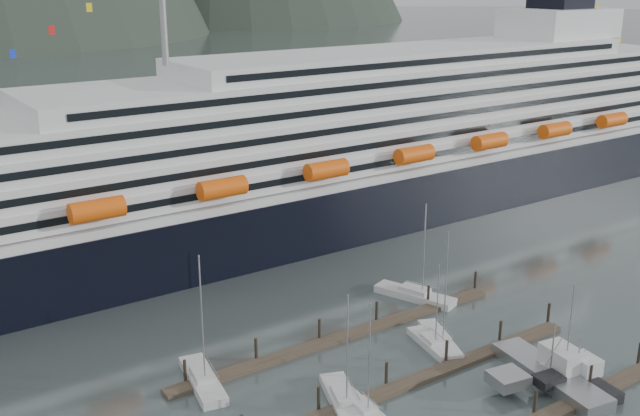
% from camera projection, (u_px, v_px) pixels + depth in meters
% --- Properties ---
extents(ground, '(1600.00, 1600.00, 0.00)m').
position_uv_depth(ground, '(465.00, 381.00, 83.55)').
color(ground, '#475253').
rests_on(ground, ground).
extents(cruise_ship, '(210.00, 30.40, 50.30)m').
position_uv_depth(cruise_ship, '(373.00, 150.00, 139.32)').
color(cruise_ship, black).
rests_on(cruise_ship, ground).
extents(dock_mid, '(48.18, 2.28, 3.20)m').
position_uv_depth(dock_mid, '(413.00, 380.00, 83.20)').
color(dock_mid, '#3F3228').
rests_on(dock_mid, ground).
extents(dock_far, '(48.18, 2.28, 3.20)m').
position_uv_depth(dock_far, '(344.00, 336.00, 93.43)').
color(dock_far, '#3F3228').
rests_on(dock_far, ground).
extents(sailboat_a, '(3.03, 8.30, 13.33)m').
position_uv_depth(sailboat_a, '(364.00, 412.00, 77.07)').
color(sailboat_a, '#BABABA').
rests_on(sailboat_a, ground).
extents(sailboat_b, '(6.38, 10.94, 13.74)m').
position_uv_depth(sailboat_b, '(344.00, 402.00, 78.68)').
color(sailboat_b, '#BABABA').
rests_on(sailboat_b, ground).
extents(sailboat_c, '(4.03, 8.71, 11.50)m').
position_uv_depth(sailboat_c, '(432.00, 344.00, 91.15)').
color(sailboat_c, '#BABABA').
rests_on(sailboat_c, ground).
extents(sailboat_d, '(6.03, 10.13, 15.27)m').
position_uv_depth(sailboat_d, '(440.00, 340.00, 92.04)').
color(sailboat_d, '#BABABA').
rests_on(sailboat_d, ground).
extents(sailboat_e, '(4.72, 11.07, 16.24)m').
position_uv_depth(sailboat_e, '(203.00, 381.00, 82.79)').
color(sailboat_e, '#BABABA').
rests_on(sailboat_e, ground).
extents(sailboat_g, '(6.78, 11.93, 14.65)m').
position_uv_depth(sailboat_g, '(415.00, 296.00, 104.62)').
color(sailboat_g, '#BABABA').
rests_on(sailboat_g, ground).
extents(sailboat_h, '(4.43, 9.89, 12.27)m').
position_uv_depth(sailboat_h, '(557.00, 374.00, 84.19)').
color(sailboat_h, '#BABABA').
rests_on(sailboat_h, ground).
extents(trawler_c, '(11.44, 16.03, 8.00)m').
position_uv_depth(trawler_c, '(549.00, 374.00, 83.22)').
color(trawler_c, '#95989A').
rests_on(trawler_c, ground).
extents(trawler_d, '(8.23, 11.07, 6.34)m').
position_uv_depth(trawler_d, '(575.00, 377.00, 82.87)').
color(trawler_d, black).
rests_on(trawler_d, ground).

